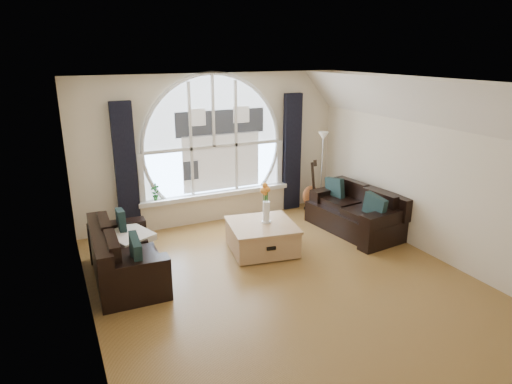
# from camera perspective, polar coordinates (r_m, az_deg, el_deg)

# --- Properties ---
(ground) EXTENTS (5.00, 5.50, 0.01)m
(ground) POSITION_cam_1_polar(r_m,az_deg,el_deg) (6.37, 3.53, -11.29)
(ground) COLOR brown
(ground) RESTS_ON ground
(ceiling) EXTENTS (5.00, 5.50, 0.01)m
(ceiling) POSITION_cam_1_polar(r_m,az_deg,el_deg) (5.59, 4.06, 13.72)
(ceiling) COLOR silver
(ceiling) RESTS_ON ground
(wall_back) EXTENTS (5.00, 0.01, 2.70)m
(wall_back) POSITION_cam_1_polar(r_m,az_deg,el_deg) (8.27, -5.51, 5.51)
(wall_back) COLOR beige
(wall_back) RESTS_ON ground
(wall_front) EXTENTS (5.00, 0.01, 2.70)m
(wall_front) POSITION_cam_1_polar(r_m,az_deg,el_deg) (3.86, 24.28, -10.69)
(wall_front) COLOR beige
(wall_front) RESTS_ON ground
(wall_left) EXTENTS (0.01, 5.50, 2.70)m
(wall_left) POSITION_cam_1_polar(r_m,az_deg,el_deg) (5.17, -21.32, -3.16)
(wall_left) COLOR beige
(wall_left) RESTS_ON ground
(wall_right) EXTENTS (0.01, 5.50, 2.70)m
(wall_right) POSITION_cam_1_polar(r_m,az_deg,el_deg) (7.34, 21.14, 2.83)
(wall_right) COLOR beige
(wall_right) RESTS_ON ground
(attic_slope) EXTENTS (0.92, 5.50, 0.72)m
(attic_slope) POSITION_cam_1_polar(r_m,az_deg,el_deg) (6.96, 20.30, 10.57)
(attic_slope) COLOR silver
(attic_slope) RESTS_ON ground
(arched_window) EXTENTS (2.60, 0.06, 2.15)m
(arched_window) POSITION_cam_1_polar(r_m,az_deg,el_deg) (8.19, -5.49, 7.35)
(arched_window) COLOR silver
(arched_window) RESTS_ON wall_back
(window_sill) EXTENTS (2.90, 0.22, 0.08)m
(window_sill) POSITION_cam_1_polar(r_m,az_deg,el_deg) (8.40, -5.10, -0.23)
(window_sill) COLOR white
(window_sill) RESTS_ON wall_back
(window_frame) EXTENTS (2.76, 0.08, 2.15)m
(window_frame) POSITION_cam_1_polar(r_m,az_deg,el_deg) (8.16, -5.42, 7.31)
(window_frame) COLOR white
(window_frame) RESTS_ON wall_back
(neighbor_house) EXTENTS (1.70, 0.02, 1.50)m
(neighbor_house) POSITION_cam_1_polar(r_m,az_deg,el_deg) (8.25, -4.44, 6.57)
(neighbor_house) COLOR silver
(neighbor_house) RESTS_ON wall_back
(curtain_left) EXTENTS (0.35, 0.12, 2.30)m
(curtain_left) POSITION_cam_1_polar(r_m,az_deg,el_deg) (7.82, -16.24, 2.66)
(curtain_left) COLOR black
(curtain_left) RESTS_ON ground
(curtain_right) EXTENTS (0.35, 0.12, 2.30)m
(curtain_right) POSITION_cam_1_polar(r_m,az_deg,el_deg) (8.86, 4.60, 5.03)
(curtain_right) COLOR black
(curtain_right) RESTS_ON ground
(sofa_left) EXTENTS (0.90, 1.72, 0.76)m
(sofa_left) POSITION_cam_1_polar(r_m,az_deg,el_deg) (6.52, -16.27, -7.36)
(sofa_left) COLOR black
(sofa_left) RESTS_ON ground
(sofa_right) EXTENTS (1.06, 1.82, 0.77)m
(sofa_right) POSITION_cam_1_polar(r_m,az_deg,el_deg) (8.06, 12.49, -2.19)
(sofa_right) COLOR black
(sofa_right) RESTS_ON ground
(coffee_chest) EXTENTS (1.17, 1.17, 0.50)m
(coffee_chest) POSITION_cam_1_polar(r_m,az_deg,el_deg) (7.17, 0.74, -5.61)
(coffee_chest) COLOR tan
(coffee_chest) RESTS_ON ground
(throw_blanket) EXTENTS (0.73, 0.73, 0.10)m
(throw_blanket) POSITION_cam_1_polar(r_m,az_deg,el_deg) (6.77, -15.79, -5.45)
(throw_blanket) COLOR silver
(throw_blanket) RESTS_ON sofa_left
(vase_flowers) EXTENTS (0.24, 0.24, 0.70)m
(vase_flowers) POSITION_cam_1_polar(r_m,az_deg,el_deg) (7.00, 1.33, -0.93)
(vase_flowers) COLOR white
(vase_flowers) RESTS_ON coffee_chest
(floor_lamp) EXTENTS (0.24, 0.24, 1.60)m
(floor_lamp) POSITION_cam_1_polar(r_m,az_deg,el_deg) (8.81, 8.36, 2.47)
(floor_lamp) COLOR #B2B2B2
(floor_lamp) RESTS_ON ground
(guitar) EXTENTS (0.37, 0.26, 1.06)m
(guitar) POSITION_cam_1_polar(r_m,az_deg,el_deg) (8.91, 7.05, 0.90)
(guitar) COLOR #9B5329
(guitar) RESTS_ON ground
(potted_plant) EXTENTS (0.19, 0.17, 0.30)m
(potted_plant) POSITION_cam_1_polar(r_m,az_deg,el_deg) (8.04, -12.77, 0.01)
(potted_plant) COLOR #1E6023
(potted_plant) RESTS_ON window_sill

